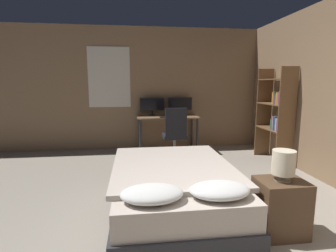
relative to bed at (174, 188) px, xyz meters
The scene contains 11 objects.
wall_back 3.29m from the bed, 85.50° to the left, with size 12.00×0.08×2.70m.
bed is the anchor object (origin of this frame).
nightstand 1.15m from the bed, 32.82° to the right, with size 0.46×0.37×0.56m.
bedside_lamp 1.24m from the bed, 32.82° to the right, with size 0.22×0.22×0.30m.
desk 2.75m from the bed, 84.25° to the left, with size 1.30×0.64×0.78m.
monitor_left 3.02m from the bed, 90.77° to the left, with size 0.55×0.16×0.39m.
monitor_right 3.07m from the bed, 78.70° to the left, with size 0.55×0.16×0.39m.
keyboard 2.56m from the bed, 83.75° to the left, with size 0.38×0.13×0.02m.
computer_mouse 2.60m from the bed, 77.48° to the left, with size 0.07×0.05×0.04m.
office_chair 2.06m from the bed, 80.75° to the left, with size 0.52×0.52×1.03m.
bookshelf 2.84m from the bed, 37.04° to the left, with size 0.33×0.84×1.77m.
Camera 1 is at (-0.70, -1.71, 1.49)m, focal length 28.00 mm.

